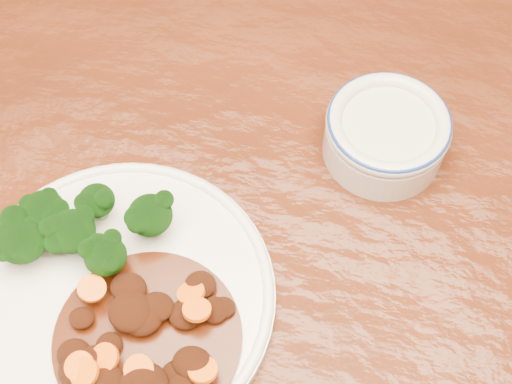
# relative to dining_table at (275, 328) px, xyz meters

# --- Properties ---
(dining_table) EXTENTS (1.54, 0.96, 0.75)m
(dining_table) POSITION_rel_dining_table_xyz_m (0.00, 0.00, 0.00)
(dining_table) COLOR #51210E
(dining_table) RESTS_ON ground
(dinner_plate) EXTENTS (0.30, 0.30, 0.02)m
(dinner_plate) POSITION_rel_dining_table_xyz_m (-0.14, -0.04, 0.09)
(dinner_plate) COLOR white
(dinner_plate) RESTS_ON dining_table
(broccoli_florets) EXTENTS (0.15, 0.10, 0.05)m
(broccoli_florets) POSITION_rel_dining_table_xyz_m (-0.20, 0.00, 0.12)
(broccoli_florets) COLOR #618746
(broccoli_florets) RESTS_ON dinner_plate
(mince_stew) EXTENTS (0.17, 0.17, 0.03)m
(mince_stew) POSITION_rel_dining_table_xyz_m (-0.10, -0.08, 0.10)
(mince_stew) COLOR #411A07
(mince_stew) RESTS_ON dinner_plate
(dip_bowl) EXTENTS (0.13, 0.13, 0.06)m
(dip_bowl) POSITION_rel_dining_table_xyz_m (0.07, 0.19, 0.11)
(dip_bowl) COLOR beige
(dip_bowl) RESTS_ON dining_table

